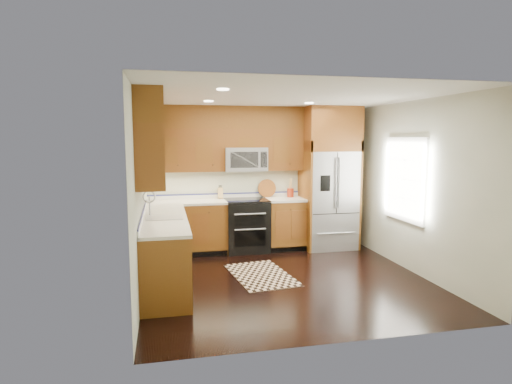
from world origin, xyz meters
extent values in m
plane|color=black|center=(0.00, 0.00, 0.00)|extent=(4.00, 4.00, 0.00)
cube|color=silver|center=(0.00, 2.00, 1.30)|extent=(4.00, 0.02, 2.60)
cube|color=silver|center=(-2.00, 0.00, 1.30)|extent=(0.02, 4.00, 2.60)
cube|color=silver|center=(2.00, 0.00, 1.30)|extent=(0.02, 4.00, 2.60)
cube|color=white|center=(1.98, 0.20, 1.40)|extent=(0.04, 1.10, 1.30)
cube|color=white|center=(1.97, 0.20, 1.40)|extent=(0.02, 0.95, 1.15)
cube|color=brown|center=(-1.31, 1.70, 0.45)|extent=(1.37, 0.60, 0.90)
cube|color=brown|center=(0.49, 1.70, 0.45)|extent=(0.72, 0.60, 0.90)
cube|color=brown|center=(-1.70, 0.20, 0.45)|extent=(0.60, 2.40, 0.90)
cube|color=white|center=(-0.57, 1.70, 0.92)|extent=(2.85, 0.62, 0.04)
cube|color=white|center=(-1.70, 0.20, 0.92)|extent=(0.62, 2.40, 0.04)
cube|color=brown|center=(-0.57, 1.83, 1.83)|extent=(2.85, 0.33, 0.75)
cube|color=brown|center=(-1.83, 0.20, 1.83)|extent=(0.33, 2.40, 0.75)
cube|color=brown|center=(-0.57, 1.83, 2.40)|extent=(2.85, 0.33, 0.40)
cube|color=brown|center=(-1.83, 0.20, 2.40)|extent=(0.33, 2.40, 0.40)
cube|color=black|center=(-0.25, 1.67, 0.46)|extent=(0.76, 0.64, 0.92)
cube|color=black|center=(-0.25, 1.67, 0.94)|extent=(0.76, 0.60, 0.02)
cube|color=black|center=(-0.25, 1.35, 0.62)|extent=(0.55, 0.01, 0.18)
cube|color=black|center=(-0.25, 1.35, 0.30)|extent=(0.55, 0.01, 0.28)
cylinder|color=#B2B2B7|center=(-0.25, 1.33, 0.74)|extent=(0.55, 0.02, 0.02)
cylinder|color=#B2B2B7|center=(-0.25, 1.33, 0.47)|extent=(0.55, 0.02, 0.02)
cube|color=#B2B2B7|center=(-0.25, 1.80, 1.66)|extent=(0.76, 0.40, 0.42)
cube|color=black|center=(-0.30, 1.60, 1.66)|extent=(0.50, 0.01, 0.28)
cube|color=#B2B2B7|center=(1.30, 1.63, 0.90)|extent=(0.90, 0.74, 1.80)
cube|color=black|center=(1.30, 1.26, 1.25)|extent=(0.01, 0.01, 1.08)
cube|color=black|center=(1.08, 1.25, 1.25)|extent=(0.18, 0.01, 0.28)
cube|color=brown|center=(0.83, 1.63, 1.00)|extent=(0.04, 0.74, 2.00)
cube|color=brown|center=(1.77, 1.63, 1.00)|extent=(0.04, 0.74, 2.00)
cube|color=brown|center=(1.30, 1.63, 2.20)|extent=(0.98, 0.74, 0.80)
cube|color=#B2B2B7|center=(-1.70, 0.20, 0.95)|extent=(0.50, 0.42, 0.02)
cylinder|color=#B2B2B7|center=(-1.90, 0.42, 1.08)|extent=(0.02, 0.02, 0.28)
torus|color=#B2B2B7|center=(-1.90, 0.34, 1.22)|extent=(0.18, 0.02, 0.18)
cube|color=black|center=(-0.31, 0.25, 0.01)|extent=(0.96, 1.42, 0.01)
cube|color=tan|center=(-0.69, 1.92, 1.04)|extent=(0.10, 0.13, 0.19)
cylinder|color=maroon|center=(0.62, 1.84, 1.02)|extent=(0.15, 0.15, 0.16)
cylinder|color=brown|center=(0.19, 1.94, 0.95)|extent=(0.35, 0.35, 0.02)
camera|label=1|loc=(-1.68, -5.78, 2.03)|focal=30.00mm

